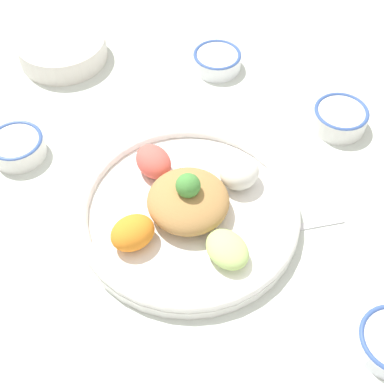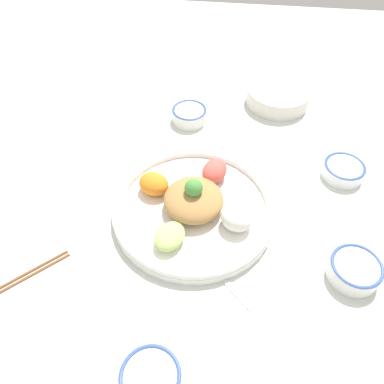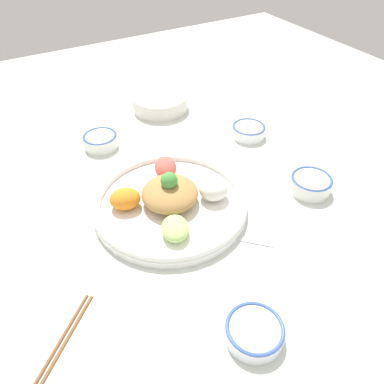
{
  "view_description": "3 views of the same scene",
  "coord_description": "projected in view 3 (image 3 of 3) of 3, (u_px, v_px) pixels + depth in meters",
  "views": [
    {
      "loc": [
        -0.46,
        -0.28,
        0.75
      ],
      "look_at": [
        -0.04,
        0.0,
        0.09
      ],
      "focal_mm": 50.0,
      "sensor_mm": 36.0,
      "label": 1
    },
    {
      "loc": [
        0.03,
        -0.52,
        0.69
      ],
      "look_at": [
        -0.04,
        0.06,
        0.02
      ],
      "focal_mm": 35.0,
      "sensor_mm": 36.0,
      "label": 2
    },
    {
      "loc": [
        -0.32,
        -0.59,
        0.63
      ],
      "look_at": [
        0.0,
        -0.03,
        0.07
      ],
      "focal_mm": 35.0,
      "sensor_mm": 36.0,
      "label": 3
    }
  ],
  "objects": [
    {
      "name": "side_serving_bowl",
      "position": [
        160.0,
        101.0,
        1.28
      ],
      "size": [
        0.19,
        0.19,
        0.05
      ],
      "color": "silver",
      "rests_on": "ground_plane"
    },
    {
      "name": "rice_bowl_plain",
      "position": [
        311.0,
        184.0,
        0.95
      ],
      "size": [
        0.1,
        0.1,
        0.04
      ],
      "color": "white",
      "rests_on": "ground_plane"
    },
    {
      "name": "sauce_bowl_red",
      "position": [
        101.0,
        140.0,
        1.1
      ],
      "size": [
        0.1,
        0.1,
        0.04
      ],
      "color": "white",
      "rests_on": "ground_plane"
    },
    {
      "name": "rice_bowl_blue",
      "position": [
        254.0,
        331.0,
        0.65
      ],
      "size": [
        0.1,
        0.1,
        0.03
      ],
      "color": "white",
      "rests_on": "ground_plane"
    },
    {
      "name": "sauce_bowl_dark",
      "position": [
        249.0,
        130.0,
        1.15
      ],
      "size": [
        0.1,
        0.1,
        0.04
      ],
      "color": "white",
      "rests_on": "ground_plane"
    },
    {
      "name": "chopsticks_pair_near",
      "position": [
        60.0,
        346.0,
        0.65
      ],
      "size": [
        0.17,
        0.16,
        0.01
      ],
      "rotation": [
        0.0,
        0.0,
        0.76
      ],
      "color": "brown",
      "rests_on": "ground_plane"
    },
    {
      "name": "ground_plane",
      "position": [
        185.0,
        208.0,
        0.92
      ],
      "size": [
        2.4,
        2.4,
        0.0
      ],
      "primitive_type": "plane",
      "color": "silver"
    },
    {
      "name": "serving_spoon_main",
      "position": [
        270.0,
        244.0,
        0.83
      ],
      "size": [
        0.1,
        0.1,
        0.01
      ],
      "rotation": [
        0.0,
        0.0,
        2.37
      ],
      "color": "silver",
      "rests_on": "ground_plane"
    },
    {
      "name": "salad_platter",
      "position": [
        170.0,
        200.0,
        0.9
      ],
      "size": [
        0.37,
        0.37,
        0.11
      ],
      "color": "white",
      "rests_on": "ground_plane"
    }
  ]
}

